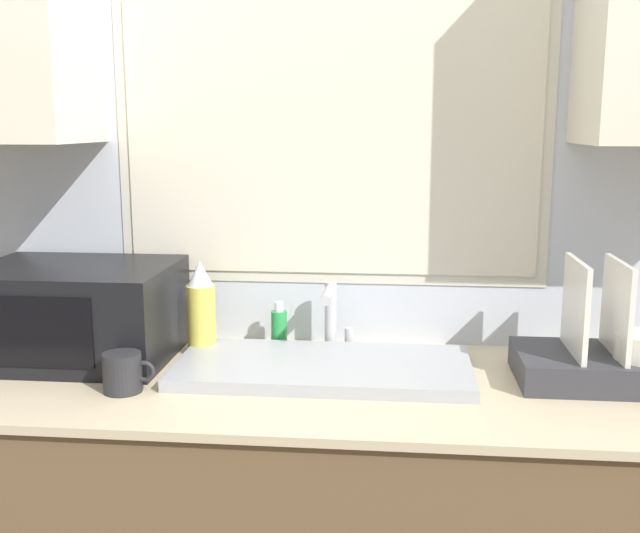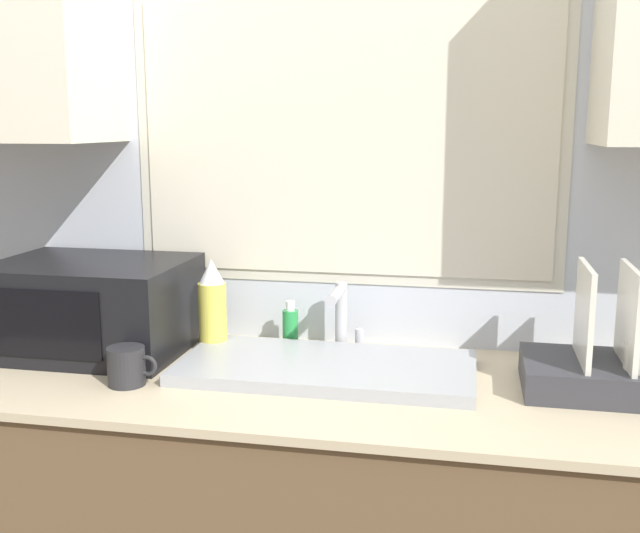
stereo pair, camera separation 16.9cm
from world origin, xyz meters
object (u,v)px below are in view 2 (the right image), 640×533
at_px(dish_rack, 607,366).
at_px(mug_near_sink, 127,366).
at_px(spray_bottle, 212,307).
at_px(faucet, 342,312).
at_px(microwave, 92,306).
at_px(soap_bottle, 290,327).

xyz_separation_m(dish_rack, mug_near_sink, (-1.08, -0.17, -0.02)).
bearing_deg(spray_bottle, faucet, 9.59).
xyz_separation_m(faucet, dish_rack, (0.64, -0.18, -0.05)).
distance_m(dish_rack, mug_near_sink, 1.10).
relative_size(microwave, soap_bottle, 3.91).
xyz_separation_m(microwave, soap_bottle, (0.51, 0.14, -0.07)).
relative_size(soap_bottle, mug_near_sink, 1.06).
bearing_deg(soap_bottle, dish_rack, -14.40).
height_order(dish_rack, mug_near_sink, dish_rack).
bearing_deg(faucet, mug_near_sink, -141.67).
relative_size(faucet, microwave, 0.37).
distance_m(faucet, soap_bottle, 0.16).
height_order(faucet, mug_near_sink, faucet).
xyz_separation_m(microwave, spray_bottle, (0.32, 0.06, -0.00)).
distance_m(faucet, dish_rack, 0.67).
xyz_separation_m(dish_rack, spray_bottle, (-0.98, 0.12, 0.06)).
xyz_separation_m(microwave, dish_rack, (1.29, -0.06, -0.06)).
relative_size(faucet, soap_bottle, 1.45).
xyz_separation_m(spray_bottle, soap_bottle, (0.19, 0.08, -0.06)).
xyz_separation_m(faucet, spray_bottle, (-0.34, -0.06, 0.01)).
xyz_separation_m(faucet, microwave, (-0.65, -0.11, 0.01)).
bearing_deg(mug_near_sink, microwave, 131.58).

